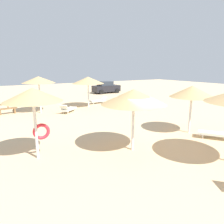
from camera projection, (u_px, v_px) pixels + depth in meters
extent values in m
plane|color=#DBBA8C|center=(145.00, 148.00, 9.78)|extent=(80.00, 80.00, 0.00)
cylinder|color=silver|center=(40.00, 98.00, 17.01)|extent=(0.12, 0.12, 2.60)
cone|color=tan|center=(39.00, 80.00, 16.69)|extent=(2.67, 2.67, 0.54)
cylinder|color=silver|center=(88.00, 95.00, 19.44)|extent=(0.12, 0.12, 2.35)
cone|color=tan|center=(88.00, 80.00, 19.14)|extent=(2.98, 2.98, 0.64)
cylinder|color=silver|center=(190.00, 114.00, 11.88)|extent=(0.12, 0.12, 2.21)
cone|color=tan|center=(192.00, 91.00, 11.59)|extent=(2.49, 2.49, 0.65)
cylinder|color=silver|center=(36.00, 129.00, 8.46)|extent=(0.12, 0.12, 2.54)
cone|color=tan|center=(33.00, 95.00, 8.15)|extent=(2.33, 2.33, 0.55)
torus|color=red|center=(41.00, 132.00, 8.60)|extent=(0.71, 0.22, 0.70)
cylinder|color=silver|center=(133.00, 126.00, 9.35)|extent=(0.12, 0.12, 2.26)
cone|color=tan|center=(134.00, 97.00, 9.06)|extent=(2.92, 2.92, 0.67)
cube|color=silver|center=(69.00, 109.00, 17.43)|extent=(1.69, 1.61, 0.12)
cube|color=silver|center=(64.00, 108.00, 16.61)|extent=(0.71, 0.73, 0.49)
cylinder|color=silver|center=(68.00, 113.00, 16.84)|extent=(0.06, 0.06, 0.22)
cylinder|color=silver|center=(63.00, 112.00, 16.96)|extent=(0.06, 0.06, 0.22)
cylinder|color=silver|center=(75.00, 110.00, 17.97)|extent=(0.06, 0.06, 0.22)
cylinder|color=silver|center=(70.00, 109.00, 18.09)|extent=(0.06, 0.06, 0.22)
cube|color=silver|center=(97.00, 101.00, 21.64)|extent=(1.72, 0.71, 0.12)
cube|color=silver|center=(104.00, 98.00, 22.03)|extent=(0.52, 0.66, 0.39)
cylinder|color=silver|center=(101.00, 102.00, 22.19)|extent=(0.06, 0.06, 0.22)
cylinder|color=silver|center=(103.00, 102.00, 21.83)|extent=(0.06, 0.06, 0.22)
cylinder|color=silver|center=(91.00, 103.00, 21.53)|extent=(0.06, 0.06, 0.22)
cylinder|color=silver|center=(93.00, 103.00, 21.17)|extent=(0.06, 0.06, 0.22)
cube|color=silver|center=(215.00, 134.00, 11.01)|extent=(1.50, 1.76, 0.12)
cylinder|color=silver|center=(203.00, 134.00, 11.48)|extent=(0.06, 0.06, 0.22)
cylinder|color=silver|center=(203.00, 136.00, 11.08)|extent=(0.06, 0.06, 0.22)
cube|color=brown|center=(1.00, 105.00, 18.46)|extent=(1.53, 0.55, 0.08)
cube|color=brown|center=(8.00, 107.00, 18.75)|extent=(0.16, 0.37, 0.41)
cube|color=brown|center=(7.00, 109.00, 16.76)|extent=(1.54, 0.60, 0.08)
cube|color=brown|center=(0.00, 112.00, 16.47)|extent=(0.17, 0.37, 0.41)
cube|color=brown|center=(14.00, 111.00, 17.15)|extent=(0.17, 0.37, 0.41)
cube|color=black|center=(106.00, 88.00, 30.18)|extent=(4.03, 1.78, 0.90)
cube|color=#262D38|center=(105.00, 83.00, 29.91)|extent=(2.03, 1.60, 0.60)
cylinder|color=black|center=(111.00, 90.00, 31.69)|extent=(0.64, 0.23, 0.64)
cylinder|color=black|center=(117.00, 91.00, 30.25)|extent=(0.64, 0.23, 0.64)
cylinder|color=black|center=(95.00, 91.00, 30.26)|extent=(0.64, 0.23, 0.64)
cylinder|color=black|center=(101.00, 92.00, 28.82)|extent=(0.64, 0.23, 0.64)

